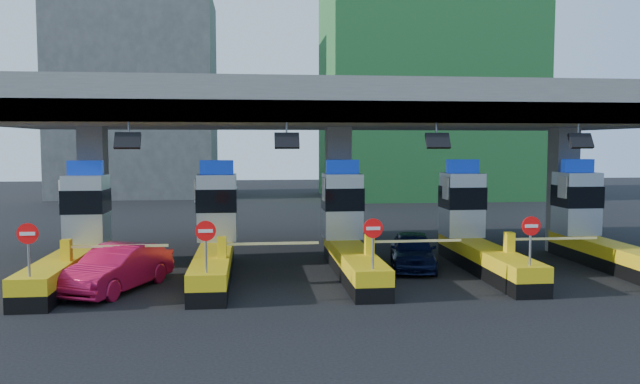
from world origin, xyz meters
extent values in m
plane|color=black|center=(0.00, 0.00, 0.00)|extent=(120.00, 120.00, 0.00)
cube|color=slate|center=(0.00, 3.00, 6.25)|extent=(28.00, 12.00, 1.50)
cube|color=#4C4C49|center=(0.00, -2.70, 5.85)|extent=(28.00, 0.60, 0.70)
cube|color=slate|center=(-10.00, 3.00, 2.75)|extent=(1.00, 1.00, 5.50)
cube|color=slate|center=(0.00, 3.00, 2.75)|extent=(1.00, 1.00, 5.50)
cube|color=slate|center=(10.00, 3.00, 2.75)|extent=(1.00, 1.00, 5.50)
cylinder|color=slate|center=(-7.50, -2.70, 5.25)|extent=(0.06, 0.06, 0.50)
cube|color=black|center=(-7.50, -2.90, 4.90)|extent=(0.80, 0.38, 0.54)
cylinder|color=slate|center=(-2.50, -2.70, 5.25)|extent=(0.06, 0.06, 0.50)
cube|color=black|center=(-2.50, -2.90, 4.90)|extent=(0.80, 0.38, 0.54)
cylinder|color=slate|center=(2.50, -2.70, 5.25)|extent=(0.06, 0.06, 0.50)
cube|color=black|center=(2.50, -2.90, 4.90)|extent=(0.80, 0.38, 0.54)
cylinder|color=slate|center=(7.50, -2.70, 5.25)|extent=(0.06, 0.06, 0.50)
cube|color=black|center=(7.50, -2.90, 4.90)|extent=(0.80, 0.38, 0.54)
cube|color=black|center=(-10.00, -1.00, 0.25)|extent=(1.20, 8.00, 0.50)
cube|color=#E5B70C|center=(-10.00, -1.00, 0.75)|extent=(1.20, 8.00, 0.50)
cube|color=#9EA3A8|center=(-10.00, 1.80, 2.30)|extent=(1.50, 1.50, 2.60)
cube|color=black|center=(-10.00, 1.78, 2.60)|extent=(1.56, 1.56, 0.90)
cube|color=#0C2DBF|center=(-10.00, 1.80, 3.88)|extent=(1.30, 0.35, 0.55)
cube|color=white|center=(-10.80, 1.50, 3.00)|extent=(0.06, 0.70, 0.90)
cylinder|color=slate|center=(-10.00, -4.60, 1.65)|extent=(0.07, 0.07, 1.30)
cylinder|color=red|center=(-10.00, -4.63, 2.25)|extent=(0.60, 0.04, 0.60)
cube|color=white|center=(-10.00, -4.65, 2.25)|extent=(0.42, 0.02, 0.10)
cube|color=#E5B70C|center=(-9.65, -2.20, 1.35)|extent=(0.30, 0.35, 0.70)
cube|color=white|center=(-8.00, -2.20, 1.45)|extent=(3.20, 0.08, 0.08)
cube|color=black|center=(-5.00, -1.00, 0.25)|extent=(1.20, 8.00, 0.50)
cube|color=#E5B70C|center=(-5.00, -1.00, 0.75)|extent=(1.20, 8.00, 0.50)
cube|color=#9EA3A8|center=(-5.00, 1.80, 2.30)|extent=(1.50, 1.50, 2.60)
cube|color=black|center=(-5.00, 1.78, 2.60)|extent=(1.56, 1.56, 0.90)
cube|color=#0C2DBF|center=(-5.00, 1.80, 3.88)|extent=(1.30, 0.35, 0.55)
cube|color=white|center=(-5.80, 1.50, 3.00)|extent=(0.06, 0.70, 0.90)
cylinder|color=slate|center=(-5.00, -4.60, 1.65)|extent=(0.07, 0.07, 1.30)
cylinder|color=red|center=(-5.00, -4.63, 2.25)|extent=(0.60, 0.04, 0.60)
cube|color=white|center=(-5.00, -4.65, 2.25)|extent=(0.42, 0.02, 0.10)
cube|color=#E5B70C|center=(-4.65, -2.20, 1.35)|extent=(0.30, 0.35, 0.70)
cube|color=white|center=(-3.00, -2.20, 1.45)|extent=(3.20, 0.08, 0.08)
cube|color=black|center=(0.00, -1.00, 0.25)|extent=(1.20, 8.00, 0.50)
cube|color=#E5B70C|center=(0.00, -1.00, 0.75)|extent=(1.20, 8.00, 0.50)
cube|color=#9EA3A8|center=(0.00, 1.80, 2.30)|extent=(1.50, 1.50, 2.60)
cube|color=black|center=(0.00, 1.78, 2.60)|extent=(1.56, 1.56, 0.90)
cube|color=#0C2DBF|center=(0.00, 1.80, 3.88)|extent=(1.30, 0.35, 0.55)
cube|color=white|center=(-0.80, 1.50, 3.00)|extent=(0.06, 0.70, 0.90)
cylinder|color=slate|center=(0.00, -4.60, 1.65)|extent=(0.07, 0.07, 1.30)
cylinder|color=red|center=(0.00, -4.63, 2.25)|extent=(0.60, 0.04, 0.60)
cube|color=white|center=(0.00, -4.65, 2.25)|extent=(0.42, 0.02, 0.10)
cube|color=#E5B70C|center=(0.35, -2.20, 1.35)|extent=(0.30, 0.35, 0.70)
cube|color=white|center=(2.00, -2.20, 1.45)|extent=(3.20, 0.08, 0.08)
cube|color=black|center=(5.00, -1.00, 0.25)|extent=(1.20, 8.00, 0.50)
cube|color=#E5B70C|center=(5.00, -1.00, 0.75)|extent=(1.20, 8.00, 0.50)
cube|color=#9EA3A8|center=(5.00, 1.80, 2.30)|extent=(1.50, 1.50, 2.60)
cube|color=black|center=(5.00, 1.78, 2.60)|extent=(1.56, 1.56, 0.90)
cube|color=#0C2DBF|center=(5.00, 1.80, 3.88)|extent=(1.30, 0.35, 0.55)
cube|color=white|center=(4.20, 1.50, 3.00)|extent=(0.06, 0.70, 0.90)
cylinder|color=slate|center=(5.00, -4.60, 1.65)|extent=(0.07, 0.07, 1.30)
cylinder|color=red|center=(5.00, -4.63, 2.25)|extent=(0.60, 0.04, 0.60)
cube|color=white|center=(5.00, -4.65, 2.25)|extent=(0.42, 0.02, 0.10)
cube|color=#E5B70C|center=(5.35, -2.20, 1.35)|extent=(0.30, 0.35, 0.70)
cube|color=white|center=(7.00, -2.20, 1.45)|extent=(3.20, 0.08, 0.08)
cube|color=black|center=(10.00, -1.00, 0.25)|extent=(1.20, 8.00, 0.50)
cube|color=#E5B70C|center=(10.00, -1.00, 0.75)|extent=(1.20, 8.00, 0.50)
cube|color=#9EA3A8|center=(10.00, 1.80, 2.30)|extent=(1.50, 1.50, 2.60)
cube|color=black|center=(10.00, 1.78, 2.60)|extent=(1.56, 1.56, 0.90)
cube|color=#0C2DBF|center=(10.00, 1.80, 3.88)|extent=(1.30, 0.35, 0.55)
cube|color=white|center=(9.20, 1.50, 3.00)|extent=(0.06, 0.70, 0.90)
cube|color=#1E5926|center=(12.00, 32.00, 14.00)|extent=(18.00, 12.00, 28.00)
cube|color=#4C4C49|center=(-14.00, 36.00, 9.00)|extent=(14.00, 10.00, 18.00)
imported|color=black|center=(2.51, 0.15, 0.71)|extent=(2.48, 4.43, 1.42)
imported|color=#B30D35|center=(-8.03, -2.31, 0.74)|extent=(3.21, 4.78, 1.49)
camera|label=1|loc=(-3.66, -23.03, 4.81)|focal=35.00mm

